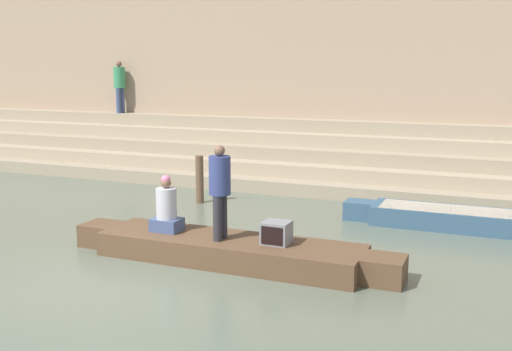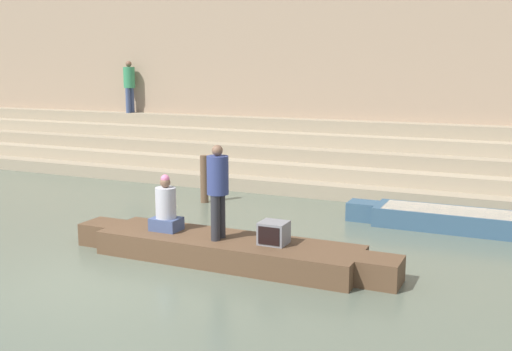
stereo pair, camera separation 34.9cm
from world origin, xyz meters
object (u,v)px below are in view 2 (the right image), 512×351
person_standing (218,186)px  tv_set (274,233)px  person_rowing (166,209)px  rowboat_main (227,249)px  moored_boat_shore (486,222)px  mooring_post (204,179)px  person_on_steps (129,83)px

person_standing → tv_set: bearing=-1.4°
person_rowing → rowboat_main: bearing=0.4°
person_standing → moored_boat_shore: bearing=35.3°
tv_set → mooring_post: size_ratio=0.38×
person_rowing → moored_boat_shore: person_rowing is taller
rowboat_main → person_standing: 1.13m
rowboat_main → moored_boat_shore: rowboat_main is taller
person_rowing → tv_set: (2.09, 0.02, -0.21)m
mooring_post → rowboat_main: bearing=-55.8°
moored_boat_shore → person_on_steps: person_on_steps is taller
moored_boat_shore → mooring_post: mooring_post is taller
person_standing → mooring_post: 4.75m
mooring_post → person_on_steps: person_on_steps is taller
rowboat_main → mooring_post: 4.69m
moored_boat_shore → person_on_steps: 12.77m
person_rowing → tv_set: bearing=1.5°
mooring_post → moored_boat_shore: bearing=-0.6°
rowboat_main → mooring_post: (-2.63, 3.87, 0.37)m
mooring_post → person_on_steps: (-5.21, 4.16, 2.20)m
rowboat_main → person_on_steps: 11.51m
moored_boat_shore → person_on_steps: size_ratio=3.28×
rowboat_main → tv_set: size_ratio=13.21×
person_standing → person_on_steps: (-7.72, 8.12, 1.44)m
tv_set → moored_boat_shore: bearing=47.7°
rowboat_main → person_on_steps: bearing=133.3°
person_standing → mooring_post: bearing=113.7°
person_rowing → person_standing: bearing=-4.4°
rowboat_main → person_on_steps: size_ratio=3.43×
person_rowing → moored_boat_shore: size_ratio=0.18×
moored_boat_shore → person_on_steps: bearing=157.8°
moored_boat_shore → mooring_post: 6.57m
rowboat_main → tv_set: tv_set is taller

